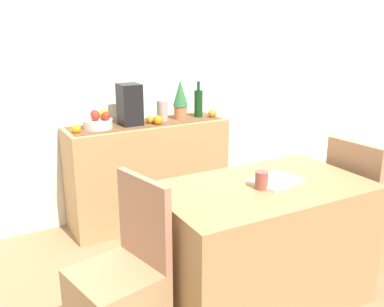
% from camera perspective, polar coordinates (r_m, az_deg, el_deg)
% --- Properties ---
extents(ground_plane, '(6.40, 6.40, 0.02)m').
position_cam_1_polar(ground_plane, '(3.17, 5.11, -14.17)').
color(ground_plane, '#987651').
rests_on(ground_plane, ground).
extents(room_wall_rear, '(6.40, 0.06, 2.70)m').
position_cam_1_polar(room_wall_rear, '(3.76, -4.62, 12.67)').
color(room_wall_rear, silver).
rests_on(room_wall_rear, ground).
extents(sideboard_console, '(1.31, 0.42, 0.84)m').
position_cam_1_polar(sideboard_console, '(3.63, -5.75, -2.54)').
color(sideboard_console, tan).
rests_on(sideboard_console, ground).
extents(table_runner, '(1.23, 0.32, 0.01)m').
position_cam_1_polar(table_runner, '(3.51, -5.96, 4.02)').
color(table_runner, brown).
rests_on(table_runner, sideboard_console).
extents(fruit_bowl, '(0.22, 0.22, 0.07)m').
position_cam_1_polar(fruit_bowl, '(3.37, -12.26, 3.82)').
color(fruit_bowl, silver).
rests_on(fruit_bowl, table_runner).
extents(apple_upper, '(0.07, 0.07, 0.07)m').
position_cam_1_polar(apple_upper, '(3.33, -12.58, 4.81)').
color(apple_upper, '#A8281B').
rests_on(apple_upper, fruit_bowl).
extents(apple_front, '(0.07, 0.07, 0.07)m').
position_cam_1_polar(apple_front, '(3.39, -11.58, 5.14)').
color(apple_front, gold).
rests_on(apple_front, fruit_bowl).
extents(apple_center, '(0.07, 0.07, 0.07)m').
position_cam_1_polar(apple_center, '(3.33, -11.25, 4.88)').
color(apple_center, red).
rests_on(apple_center, fruit_bowl).
extents(apple_rear, '(0.07, 0.07, 0.07)m').
position_cam_1_polar(apple_rear, '(3.41, -12.68, 5.07)').
color(apple_rear, red).
rests_on(apple_rear, fruit_bowl).
extents(wine_bottle, '(0.07, 0.07, 0.31)m').
position_cam_1_polar(wine_bottle, '(3.69, 0.84, 6.63)').
color(wine_bottle, '#103A19').
rests_on(wine_bottle, sideboard_console).
extents(coffee_maker, '(0.16, 0.18, 0.32)m').
position_cam_1_polar(coffee_maker, '(3.43, -8.19, 6.35)').
color(coffee_maker, black).
rests_on(coffee_maker, sideboard_console).
extents(ceramic_vase, '(0.09, 0.09, 0.17)m').
position_cam_1_polar(ceramic_vase, '(3.55, -3.92, 5.59)').
color(ceramic_vase, '#9F978B').
rests_on(ceramic_vase, sideboard_console).
extents(potted_plant, '(0.12, 0.12, 0.33)m').
position_cam_1_polar(potted_plant, '(3.60, -1.55, 7.22)').
color(potted_plant, '#BD6943').
rests_on(potted_plant, sideboard_console).
extents(orange_loose_far, '(0.06, 0.06, 0.06)m').
position_cam_1_polar(orange_loose_far, '(3.48, -5.49, 4.43)').
color(orange_loose_far, orange).
rests_on(orange_loose_far, sideboard_console).
extents(orange_loose_end, '(0.08, 0.08, 0.08)m').
position_cam_1_polar(orange_loose_end, '(3.43, -4.50, 4.37)').
color(orange_loose_end, orange).
rests_on(orange_loose_end, sideboard_console).
extents(orange_loose_near_bowl, '(0.06, 0.06, 0.06)m').
position_cam_1_polar(orange_loose_near_bowl, '(3.27, -14.95, 3.10)').
color(orange_loose_near_bowl, orange).
rests_on(orange_loose_near_bowl, sideboard_console).
extents(orange_loose_mid, '(0.07, 0.07, 0.07)m').
position_cam_1_polar(orange_loose_mid, '(3.70, 2.69, 5.26)').
color(orange_loose_mid, orange).
rests_on(orange_loose_mid, sideboard_console).
extents(dining_table, '(1.21, 0.72, 0.74)m').
position_cam_1_polar(dining_table, '(2.63, 8.94, -11.68)').
color(dining_table, '#A77D4F').
rests_on(dining_table, ground).
extents(open_book, '(0.32, 0.27, 0.02)m').
position_cam_1_polar(open_book, '(2.54, 10.97, -3.52)').
color(open_book, white).
rests_on(open_book, dining_table).
extents(coffee_cup, '(0.07, 0.07, 0.10)m').
position_cam_1_polar(coffee_cup, '(2.41, 9.14, -3.48)').
color(coffee_cup, '#934A3E').
rests_on(coffee_cup, dining_table).
extents(chair_near_window, '(0.48, 0.48, 0.90)m').
position_cam_1_polar(chair_near_window, '(2.33, -9.47, -18.83)').
color(chair_near_window, tan).
rests_on(chair_near_window, ground).
extents(chair_by_corner, '(0.44, 0.44, 0.90)m').
position_cam_1_polar(chair_by_corner, '(3.24, 21.34, -9.10)').
color(chair_by_corner, tan).
rests_on(chair_by_corner, ground).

